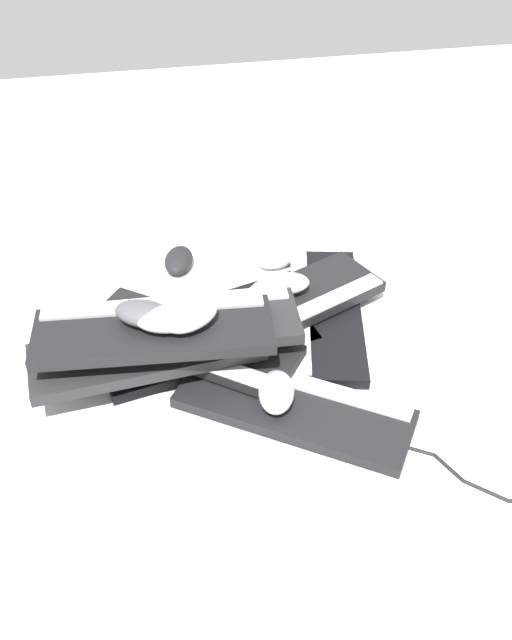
{
  "coord_description": "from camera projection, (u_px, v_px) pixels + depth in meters",
  "views": [
    {
      "loc": [
        0.17,
        1.11,
        0.98
      ],
      "look_at": [
        -0.04,
        0.03,
        0.07
      ],
      "focal_mm": 40.0,
      "sensor_mm": 36.0,
      "label": 1
    }
  ],
  "objects": [
    {
      "name": "keyboard_5",
      "position": [
        286.0,
        306.0,
        1.51
      ],
      "size": [
        0.46,
        0.32,
        0.03
      ],
      "color": "black",
      "rests_on": "keyboard_2"
    },
    {
      "name": "mouse_0",
      "position": [
        179.0,
        260.0,
        1.69
      ],
      "size": [
        0.09,
        0.12,
        0.04
      ],
      "primitive_type": "ellipsoid",
      "rotation": [
        0.0,
        0.0,
        1.33
      ],
      "color": "black",
      "rests_on": "ground"
    },
    {
      "name": "mouse_3",
      "position": [
        144.0,
        314.0,
        1.29
      ],
      "size": [
        0.13,
        0.11,
        0.04
      ],
      "primitive_type": "ellipsoid",
      "rotation": [
        0.0,
        0.0,
        2.66
      ],
      "color": "#4C4C51",
      "rests_on": "keyboard_8"
    },
    {
      "name": "keyboard_2",
      "position": [
        324.0,
        313.0,
        1.54
      ],
      "size": [
        0.24,
        0.46,
        0.03
      ],
      "color": "black",
      "rests_on": "ground"
    },
    {
      "name": "keyboard_8",
      "position": [
        154.0,
        330.0,
        1.31
      ],
      "size": [
        0.45,
        0.19,
        0.03
      ],
      "color": "black",
      "rests_on": "keyboard_7"
    },
    {
      "name": "mouse_1",
      "position": [
        276.0,
        392.0,
        1.31
      ],
      "size": [
        0.09,
        0.12,
        0.04
      ],
      "primitive_type": "ellipsoid",
      "rotation": [
        0.0,
        0.0,
        1.33
      ],
      "color": "#B7B7BC",
      "rests_on": "keyboard_1"
    },
    {
      "name": "mouse_5",
      "position": [
        263.0,
        295.0,
        1.48
      ],
      "size": [
        0.11,
        0.13,
        0.04
      ],
      "primitive_type": "ellipsoid",
      "rotation": [
        0.0,
        0.0,
        1.0
      ],
      "color": "#B7B7BC",
      "rests_on": "keyboard_5"
    },
    {
      "name": "mouse_6",
      "position": [
        279.0,
        257.0,
        1.69
      ],
      "size": [
        0.13,
        0.1,
        0.04
      ],
      "primitive_type": "ellipsoid",
      "rotation": [
        0.0,
        0.0,
        3.54
      ],
      "color": "silver",
      "rests_on": "ground"
    },
    {
      "name": "keyboard_4",
      "position": [
        190.0,
        341.0,
        1.43
      ],
      "size": [
        0.44,
        0.38,
        0.03
      ],
      "color": "black",
      "rests_on": "keyboard_0"
    },
    {
      "name": "mouse_2",
      "position": [
        165.0,
        319.0,
        1.28
      ],
      "size": [
        0.12,
        0.09,
        0.04
      ],
      "primitive_type": "ellipsoid",
      "rotation": [
        0.0,
        0.0,
        2.92
      ],
      "color": "#B7B7BC",
      "rests_on": "keyboard_8"
    },
    {
      "name": "mouse_4",
      "position": [
        191.0,
        316.0,
        1.29
      ],
      "size": [
        0.13,
        0.11,
        0.04
      ],
      "primitive_type": "ellipsoid",
      "rotation": [
        0.0,
        0.0,
        3.69
      ],
      "color": "silver",
      "rests_on": "keyboard_8"
    },
    {
      "name": "ground_plane",
      "position": [
        234.0,
        342.0,
        1.49
      ],
      "size": [
        3.2,
        3.2,
        0.0
      ],
      "primitive_type": "plane",
      "color": "white"
    },
    {
      "name": "keyboard_0",
      "position": [
        209.0,
        346.0,
        1.46
      ],
      "size": [
        0.46,
        0.24,
        0.03
      ],
      "color": "black",
      "rests_on": "ground"
    },
    {
      "name": "keyboard_3",
      "position": [
        265.0,
        306.0,
        1.56
      ],
      "size": [
        0.46,
        0.27,
        0.03
      ],
      "color": "black",
      "rests_on": "ground"
    },
    {
      "name": "keyboard_1",
      "position": [
        294.0,
        407.0,
        1.33
      ],
      "size": [
        0.45,
        0.37,
        0.03
      ],
      "color": "black",
      "rests_on": "ground"
    },
    {
      "name": "mouse_7",
      "position": [
        284.0,
        284.0,
        1.51
      ],
      "size": [
        0.11,
        0.07,
        0.04
      ],
      "primitive_type": "ellipsoid",
      "rotation": [
        0.0,
        0.0,
        3.08
      ],
      "color": "#B7B7BC",
      "rests_on": "keyboard_5"
    },
    {
      "name": "keyboard_6",
      "position": [
        146.0,
        351.0,
        1.36
      ],
      "size": [
        0.45,
        0.19,
        0.03
      ],
      "color": "#232326",
      "rests_on": "keyboard_4"
    },
    {
      "name": "keyboard_7",
      "position": [
        185.0,
        324.0,
        1.37
      ],
      "size": [
        0.45,
        0.17,
        0.03
      ],
      "color": "#232326",
      "rests_on": "keyboard_6"
    }
  ]
}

